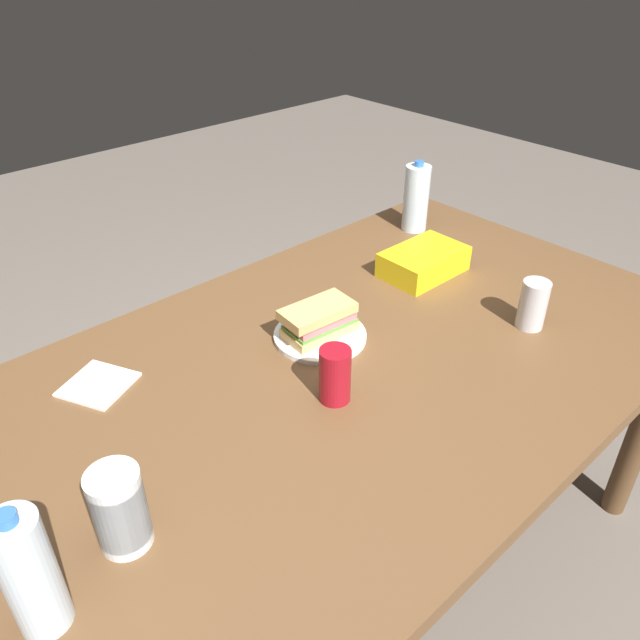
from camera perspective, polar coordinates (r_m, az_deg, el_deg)
The scene contains 11 objects.
ground_plane at distance 1.93m, azimuth 0.85°, elevation -22.48°, with size 8.00×8.00×0.00m, color #70665B.
dining_table at distance 1.42m, azimuth 1.07°, elevation -7.02°, with size 1.85×1.03×0.75m.
paper_plate at distance 1.47m, azimuth 0.00°, elevation -1.44°, with size 0.22×0.22×0.01m, color white.
sandwich at distance 1.44m, azimuth -0.07°, elevation 0.01°, with size 0.19×0.11×0.08m.
soda_can_red at distance 1.26m, azimuth 1.38°, elevation -5.08°, with size 0.07×0.07×0.12m, color maroon.
chip_bag at distance 1.75m, azimuth 9.50°, elevation 5.31°, with size 0.23×0.15×0.07m, color yellow.
water_bottle_tall at distance 1.98m, azimuth 8.83°, elevation 11.03°, with size 0.08×0.08×0.22m.
plastic_cup_stack at distance 1.04m, azimuth -17.95°, elevation -16.24°, with size 0.08×0.08×0.15m.
water_bottle_spare at distance 0.97m, azimuth -25.20°, elevation -20.40°, with size 0.07×0.07×0.23m.
soda_can_silver at distance 1.56m, azimuth 19.01°, elevation 1.35°, with size 0.07×0.07×0.12m, color silver.
paper_napkin at distance 1.41m, azimuth -19.73°, elevation -5.60°, with size 0.13×0.13×0.01m, color white.
Camera 1 is at (0.75, 0.78, 1.60)m, focal length 34.78 mm.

